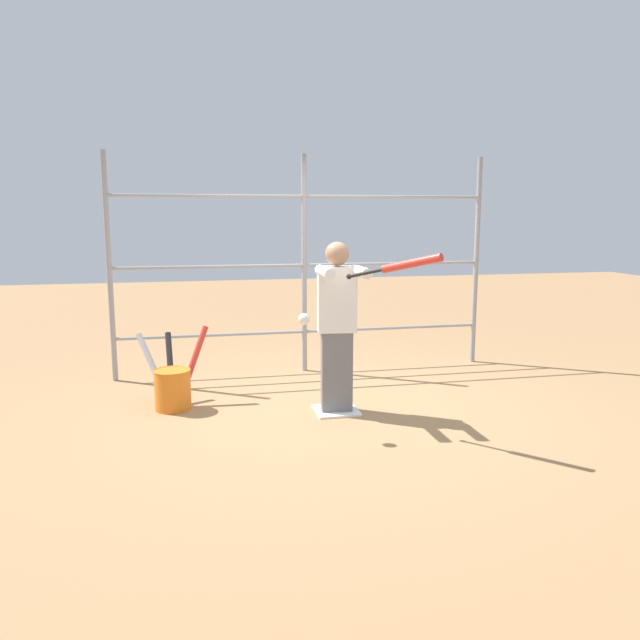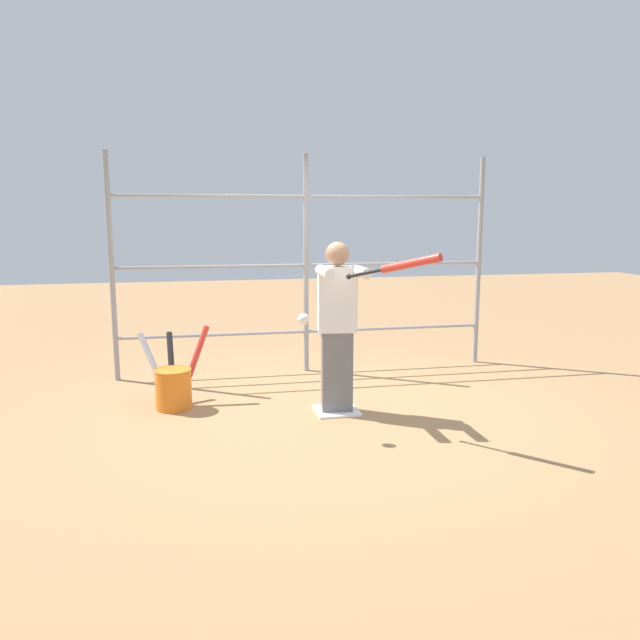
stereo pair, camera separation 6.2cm
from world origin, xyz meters
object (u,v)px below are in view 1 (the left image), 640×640
object	(u,v)px
batter	(337,322)
softball_in_flight	(304,319)
bat_bucket	(173,386)
baseball_bat_swinging	(403,265)

from	to	relation	value
batter	softball_in_flight	xyz separation A→B (m)	(0.41, 0.51, 0.13)
bat_bucket	batter	bearing A→B (deg)	163.44
batter	baseball_bat_swinging	bearing A→B (deg)	111.78
batter	bat_bucket	bearing A→B (deg)	-16.56
softball_in_flight	bat_bucket	distance (m)	1.65
batter	baseball_bat_swinging	world-z (taller)	batter
baseball_bat_swinging	softball_in_flight	distance (m)	0.92
batter	softball_in_flight	size ratio (longest dim) A/B	16.63
batter	softball_in_flight	world-z (taller)	batter
batter	bat_bucket	size ratio (longest dim) A/B	2.12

